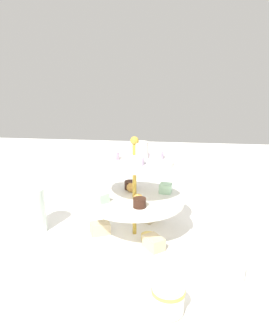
{
  "coord_description": "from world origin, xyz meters",
  "views": [
    {
      "loc": [
        0.1,
        -0.75,
        0.41
      ],
      "look_at": [
        0.0,
        0.0,
        0.18
      ],
      "focal_mm": 34.78,
      "sensor_mm": 36.0,
      "label": 1
    }
  ],
  "objects_px": {
    "tiered_serving_stand": "(135,207)",
    "water_glass_tall_right": "(32,210)",
    "teacup_with_saucer": "(168,302)",
    "butter_knife_right": "(35,308)",
    "water_glass_short_left": "(228,270)",
    "butter_knife_left": "(130,192)"
  },
  "relations": [
    {
      "from": "butter_knife_right",
      "to": "tiered_serving_stand",
      "type": "bearing_deg",
      "value": 88.21
    },
    {
      "from": "water_glass_short_left",
      "to": "butter_knife_right",
      "type": "height_order",
      "value": "water_glass_short_left"
    },
    {
      "from": "water_glass_tall_right",
      "to": "water_glass_short_left",
      "type": "xyz_separation_m",
      "value": [
        0.48,
        -0.17,
        -0.02
      ]
    },
    {
      "from": "water_glass_short_left",
      "to": "butter_knife_left",
      "type": "bearing_deg",
      "value": 118.35
    },
    {
      "from": "water_glass_tall_right",
      "to": "butter_knife_right",
      "type": "height_order",
      "value": "water_glass_tall_right"
    },
    {
      "from": "teacup_with_saucer",
      "to": "butter_knife_right",
      "type": "height_order",
      "value": "teacup_with_saucer"
    },
    {
      "from": "tiered_serving_stand",
      "to": "water_glass_short_left",
      "type": "height_order",
      "value": "tiered_serving_stand"
    },
    {
      "from": "tiered_serving_stand",
      "to": "water_glass_short_left",
      "type": "relative_size",
      "value": 4.36
    },
    {
      "from": "water_glass_tall_right",
      "to": "tiered_serving_stand",
      "type": "bearing_deg",
      "value": 0.27
    },
    {
      "from": "teacup_with_saucer",
      "to": "water_glass_short_left",
      "type": "bearing_deg",
      "value": 39.69
    },
    {
      "from": "tiered_serving_stand",
      "to": "teacup_with_saucer",
      "type": "distance_m",
      "value": 0.29
    },
    {
      "from": "teacup_with_saucer",
      "to": "butter_knife_right",
      "type": "xyz_separation_m",
      "value": [
        -0.24,
        -0.02,
        -0.02
      ]
    },
    {
      "from": "water_glass_tall_right",
      "to": "butter_knife_right",
      "type": "relative_size",
      "value": 0.7
    },
    {
      "from": "teacup_with_saucer",
      "to": "butter_knife_left",
      "type": "xyz_separation_m",
      "value": [
        -0.15,
        0.58,
        -0.02
      ]
    },
    {
      "from": "teacup_with_saucer",
      "to": "butter_knife_left",
      "type": "bearing_deg",
      "value": 104.34
    },
    {
      "from": "butter_knife_right",
      "to": "water_glass_tall_right",
      "type": "bearing_deg",
      "value": 138.93
    },
    {
      "from": "water_glass_tall_right",
      "to": "teacup_with_saucer",
      "type": "relative_size",
      "value": 1.32
    },
    {
      "from": "water_glass_tall_right",
      "to": "water_glass_short_left",
      "type": "distance_m",
      "value": 0.51
    },
    {
      "from": "tiered_serving_stand",
      "to": "water_glass_tall_right",
      "type": "bearing_deg",
      "value": -179.73
    },
    {
      "from": "butter_knife_left",
      "to": "water_glass_tall_right",
      "type": "bearing_deg",
      "value": 34.66
    },
    {
      "from": "teacup_with_saucer",
      "to": "butter_knife_right",
      "type": "bearing_deg",
      "value": -175.62
    },
    {
      "from": "water_glass_short_left",
      "to": "tiered_serving_stand",
      "type": "bearing_deg",
      "value": 140.11
    }
  ]
}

